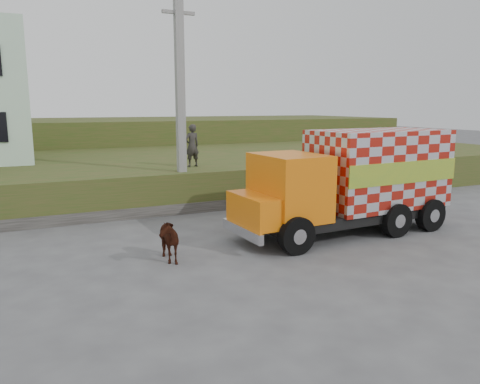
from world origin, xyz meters
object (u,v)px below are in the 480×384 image
cow (165,238)px  cargo_truck (354,180)px  pedestrian (192,146)px  utility_pole (180,102)px

cow → cargo_truck: bearing=2.4°
cargo_truck → pedestrian: size_ratio=4.24×
utility_pole → cargo_truck: utility_pole is taller
utility_pole → pedestrian: 2.29m
cargo_truck → utility_pole: bearing=124.6°
pedestrian → utility_pole: bearing=45.1°
cargo_truck → cow: 6.28m
utility_pole → cargo_truck: 6.93m
utility_pole → cow: utility_pole is taller
utility_pole → cargo_truck: size_ratio=1.10×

